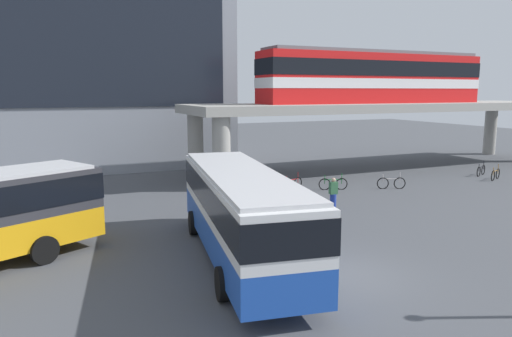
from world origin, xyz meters
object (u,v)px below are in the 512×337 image
(bicycle_black, at_px, (481,171))
(pedestrian_by_bike_rack, at_px, (333,195))
(bicycle_red, at_px, (292,184))
(train, at_px, (374,77))
(bus_main, at_px, (240,206))
(station_building, at_px, (61,53))
(bicycle_silver, at_px, (391,183))
(bicycle_green, at_px, (333,184))
(bicycle_brown, at_px, (495,174))
(pedestrian_at_kerb, at_px, (225,192))

(bicycle_black, height_order, pedestrian_by_bike_rack, pedestrian_by_bike_rack)
(pedestrian_by_bike_rack, bearing_deg, bicycle_red, 85.27)
(train, bearing_deg, bicycle_red, -154.66)
(train, distance_m, bus_main, 22.74)
(bus_main, distance_m, bicycle_red, 12.71)
(station_building, bearing_deg, bicycle_silver, -48.63)
(bicycle_green, bearing_deg, bicycle_brown, -8.23)
(pedestrian_at_kerb, bearing_deg, train, 24.49)
(bus_main, bearing_deg, pedestrian_at_kerb, 73.20)
(bicycle_silver, bearing_deg, train, 61.78)
(bicycle_black, relative_size, bicycle_green, 0.97)
(bus_main, relative_size, bicycle_silver, 6.72)
(bicycle_silver, distance_m, bicycle_green, 3.63)
(bicycle_red, bearing_deg, pedestrian_at_kerb, -157.06)
(bicycle_silver, xyz_separation_m, bicycle_red, (-5.68, 2.27, 0.00))
(station_building, distance_m, bicycle_red, 22.94)
(station_building, distance_m, bicycle_black, 33.60)
(bicycle_silver, height_order, bicycle_brown, same)
(bicycle_brown, xyz_separation_m, pedestrian_by_bike_rack, (-14.57, -2.38, 0.40))
(bicycle_brown, relative_size, bicycle_black, 1.01)
(bicycle_red, height_order, bicycle_black, same)
(station_building, relative_size, bus_main, 2.17)
(train, xyz_separation_m, bicycle_green, (-6.97, -5.40, -6.66))
(bicycle_silver, xyz_separation_m, bicycle_brown, (8.47, -0.47, 0.00))
(train, height_order, bicycle_black, train)
(bicycle_brown, bearing_deg, pedestrian_by_bike_rack, -170.72)
(station_building, xyz_separation_m, bicycle_silver, (17.53, -19.91, -8.62))
(train, relative_size, bicycle_green, 10.78)
(bicycle_green, bearing_deg, bus_main, -137.30)
(bus_main, height_order, pedestrian_by_bike_rack, bus_main)
(train, xyz_separation_m, bicycle_red, (-9.24, -4.38, -6.66))
(station_building, distance_m, bicycle_silver, 27.89)
(bicycle_black, height_order, bicycle_green, same)
(station_building, height_order, bus_main, station_building)
(bicycle_silver, relative_size, pedestrian_at_kerb, 1.07)
(pedestrian_at_kerb, bearing_deg, bicycle_silver, -0.41)
(bicycle_silver, xyz_separation_m, pedestrian_by_bike_rack, (-6.10, -2.85, 0.40))
(pedestrian_at_kerb, bearing_deg, station_building, 108.62)
(bicycle_brown, height_order, bicycle_red, same)
(train, height_order, bicycle_silver, train)
(train, height_order, pedestrian_by_bike_rack, train)
(train, height_order, bus_main, train)
(train, relative_size, bicycle_red, 10.82)
(bicycle_brown, bearing_deg, station_building, 141.92)
(bicycle_brown, height_order, pedestrian_at_kerb, pedestrian_at_kerb)
(bicycle_red, distance_m, pedestrian_by_bike_rack, 5.15)
(train, bearing_deg, bicycle_silver, -118.22)
(bicycle_silver, relative_size, bicycle_black, 1.02)
(bicycle_green, distance_m, pedestrian_by_bike_rack, 4.92)
(bus_main, distance_m, bicycle_green, 13.48)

